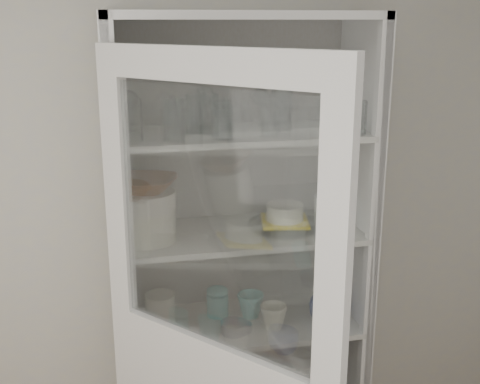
{
  "coord_description": "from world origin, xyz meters",
  "views": [
    {
      "loc": [
        -0.28,
        -0.95,
        2.07
      ],
      "look_at": [
        0.2,
        1.27,
        1.42
      ],
      "focal_mm": 45.0,
      "sensor_mm": 36.0,
      "label": 1
    }
  ],
  "objects_px": {
    "goblet_2": "(260,105)",
    "goblet_0": "(129,108)",
    "goblet_3": "(335,102)",
    "glass_platter": "(285,225)",
    "mug_white": "(274,317)",
    "terracotta_bowl": "(146,184)",
    "mug_blue": "(324,310)",
    "cream_bowl": "(147,200)",
    "white_canister": "(161,311)",
    "yellow_trivet": "(285,221)",
    "mug_teal": "(251,305)",
    "white_ramekin": "(285,212)",
    "plate_stack_back": "(136,220)",
    "goblet_1": "(205,105)",
    "plate_stack_front": "(148,225)",
    "measuring_cups": "(234,327)",
    "pantry_cabinet": "(237,296)",
    "teal_jar": "(218,303)",
    "grey_bowl_stack": "(330,210)"
  },
  "relations": [
    {
      "from": "glass_platter",
      "to": "mug_blue",
      "type": "distance_m",
      "value": 0.4
    },
    {
      "from": "plate_stack_front",
      "to": "cream_bowl",
      "type": "bearing_deg",
      "value": 0.0
    },
    {
      "from": "goblet_0",
      "to": "glass_platter",
      "type": "xyz_separation_m",
      "value": [
        0.59,
        -0.1,
        -0.48
      ]
    },
    {
      "from": "goblet_1",
      "to": "mug_teal",
      "type": "xyz_separation_m",
      "value": [
        0.17,
        -0.08,
        -0.84
      ]
    },
    {
      "from": "goblet_3",
      "to": "grey_bowl_stack",
      "type": "distance_m",
      "value": 0.44
    },
    {
      "from": "plate_stack_front",
      "to": "goblet_0",
      "type": "bearing_deg",
      "value": 106.19
    },
    {
      "from": "glass_platter",
      "to": "mug_white",
      "type": "height_order",
      "value": "glass_platter"
    },
    {
      "from": "pantry_cabinet",
      "to": "goblet_1",
      "type": "height_order",
      "value": "pantry_cabinet"
    },
    {
      "from": "goblet_2",
      "to": "white_ramekin",
      "type": "height_order",
      "value": "goblet_2"
    },
    {
      "from": "goblet_2",
      "to": "yellow_trivet",
      "type": "height_order",
      "value": "goblet_2"
    },
    {
      "from": "goblet_1",
      "to": "plate_stack_back",
      "type": "distance_m",
      "value": 0.54
    },
    {
      "from": "yellow_trivet",
      "to": "goblet_1",
      "type": "bearing_deg",
      "value": 161.4
    },
    {
      "from": "goblet_0",
      "to": "teal_jar",
      "type": "relative_size",
      "value": 1.5
    },
    {
      "from": "goblet_3",
      "to": "grey_bowl_stack",
      "type": "height_order",
      "value": "goblet_3"
    },
    {
      "from": "plate_stack_back",
      "to": "plate_stack_front",
      "type": "bearing_deg",
      "value": -78.54
    },
    {
      "from": "grey_bowl_stack",
      "to": "measuring_cups",
      "type": "relative_size",
      "value": 1.22
    },
    {
      "from": "glass_platter",
      "to": "white_canister",
      "type": "bearing_deg",
      "value": 178.41
    },
    {
      "from": "grey_bowl_stack",
      "to": "teal_jar",
      "type": "xyz_separation_m",
      "value": [
        -0.46,
        0.07,
        -0.4
      ]
    },
    {
      "from": "terracotta_bowl",
      "to": "mug_white",
      "type": "bearing_deg",
      "value": -6.33
    },
    {
      "from": "terracotta_bowl",
      "to": "mug_blue",
      "type": "relative_size",
      "value": 1.84
    },
    {
      "from": "goblet_1",
      "to": "measuring_cups",
      "type": "height_order",
      "value": "goblet_1"
    },
    {
      "from": "goblet_0",
      "to": "glass_platter",
      "type": "relative_size",
      "value": 0.56
    },
    {
      "from": "goblet_0",
      "to": "white_canister",
      "type": "bearing_deg",
      "value": -47.98
    },
    {
      "from": "cream_bowl",
      "to": "teal_jar",
      "type": "xyz_separation_m",
      "value": [
        0.28,
        0.11,
        -0.5
      ]
    },
    {
      "from": "plate_stack_back",
      "to": "measuring_cups",
      "type": "height_order",
      "value": "plate_stack_back"
    },
    {
      "from": "goblet_2",
      "to": "goblet_0",
      "type": "bearing_deg",
      "value": 178.51
    },
    {
      "from": "cream_bowl",
      "to": "white_canister",
      "type": "xyz_separation_m",
      "value": [
        0.04,
        0.06,
        -0.49
      ]
    },
    {
      "from": "yellow_trivet",
      "to": "white_canister",
      "type": "height_order",
      "value": "yellow_trivet"
    },
    {
      "from": "goblet_1",
      "to": "goblet_2",
      "type": "relative_size",
      "value": 1.07
    },
    {
      "from": "cream_bowl",
      "to": "mug_blue",
      "type": "bearing_deg",
      "value": -2.8
    },
    {
      "from": "plate_stack_front",
      "to": "goblet_3",
      "type": "bearing_deg",
      "value": 8.99
    },
    {
      "from": "goblet_0",
      "to": "plate_stack_back",
      "type": "xyz_separation_m",
      "value": [
        0.01,
        0.03,
        -0.46
      ]
    },
    {
      "from": "goblet_0",
      "to": "goblet_1",
      "type": "xyz_separation_m",
      "value": [
        0.29,
        -0.0,
        0.0
      ]
    },
    {
      "from": "yellow_trivet",
      "to": "mug_teal",
      "type": "bearing_deg",
      "value": 171.29
    },
    {
      "from": "goblet_3",
      "to": "yellow_trivet",
      "type": "relative_size",
      "value": 0.98
    },
    {
      "from": "pantry_cabinet",
      "to": "teal_jar",
      "type": "xyz_separation_m",
      "value": [
        -0.08,
        -0.0,
        -0.02
      ]
    },
    {
      "from": "yellow_trivet",
      "to": "white_ramekin",
      "type": "bearing_deg",
      "value": 0.0
    },
    {
      "from": "pantry_cabinet",
      "to": "goblet_3",
      "type": "height_order",
      "value": "pantry_cabinet"
    },
    {
      "from": "plate_stack_back",
      "to": "terracotta_bowl",
      "type": "height_order",
      "value": "terracotta_bowl"
    },
    {
      "from": "plate_stack_back",
      "to": "cream_bowl",
      "type": "height_order",
      "value": "cream_bowl"
    },
    {
      "from": "terracotta_bowl",
      "to": "teal_jar",
      "type": "bearing_deg",
      "value": 20.54
    },
    {
      "from": "measuring_cups",
      "to": "grey_bowl_stack",
      "type": "bearing_deg",
      "value": 11.35
    },
    {
      "from": "yellow_trivet",
      "to": "measuring_cups",
      "type": "relative_size",
      "value": 1.71
    },
    {
      "from": "mug_teal",
      "to": "measuring_cups",
      "type": "height_order",
      "value": "mug_teal"
    },
    {
      "from": "goblet_3",
      "to": "goblet_2",
      "type": "bearing_deg",
      "value": 178.15
    },
    {
      "from": "yellow_trivet",
      "to": "white_ramekin",
      "type": "distance_m",
      "value": 0.04
    },
    {
      "from": "mug_white",
      "to": "goblet_3",
      "type": "bearing_deg",
      "value": 11.69
    },
    {
      "from": "white_ramekin",
      "to": "mug_white",
      "type": "xyz_separation_m",
      "value": [
        -0.07,
        -0.1,
        -0.41
      ]
    },
    {
      "from": "goblet_0",
      "to": "terracotta_bowl",
      "type": "bearing_deg",
      "value": -73.81
    },
    {
      "from": "terracotta_bowl",
      "to": "mug_teal",
      "type": "relative_size",
      "value": 2.06
    }
  ]
}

